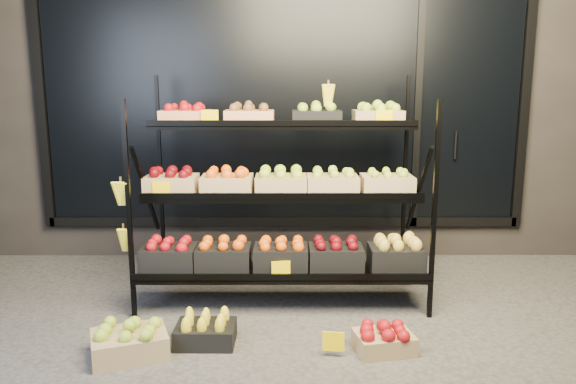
{
  "coord_description": "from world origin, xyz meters",
  "views": [
    {
      "loc": [
        0.03,
        -3.48,
        1.61
      ],
      "look_at": [
        0.04,
        0.55,
        0.81
      ],
      "focal_mm": 35.0,
      "sensor_mm": 36.0,
      "label": 1
    }
  ],
  "objects_px": {
    "floor_crate_left": "(129,341)",
    "floor_crate_midright": "(384,338)",
    "display_rack": "(280,194)",
    "floor_crate_midleft": "(205,330)"
  },
  "relations": [
    {
      "from": "display_rack",
      "to": "floor_crate_left",
      "type": "height_order",
      "value": "display_rack"
    },
    {
      "from": "floor_crate_midright",
      "to": "floor_crate_left",
      "type": "bearing_deg",
      "value": 170.78
    },
    {
      "from": "display_rack",
      "to": "floor_crate_midleft",
      "type": "bearing_deg",
      "value": -118.93
    },
    {
      "from": "floor_crate_left",
      "to": "floor_crate_midright",
      "type": "distance_m",
      "value": 1.53
    },
    {
      "from": "display_rack",
      "to": "floor_crate_left",
      "type": "relative_size",
      "value": 4.25
    },
    {
      "from": "floor_crate_left",
      "to": "display_rack",
      "type": "bearing_deg",
      "value": 27.79
    },
    {
      "from": "floor_crate_left",
      "to": "floor_crate_midleft",
      "type": "relative_size",
      "value": 1.39
    },
    {
      "from": "display_rack",
      "to": "floor_crate_midright",
      "type": "relative_size",
      "value": 5.7
    },
    {
      "from": "floor_crate_left",
      "to": "floor_crate_midright",
      "type": "xyz_separation_m",
      "value": [
        1.52,
        0.06,
        -0.02
      ]
    },
    {
      "from": "display_rack",
      "to": "floor_crate_midleft",
      "type": "height_order",
      "value": "display_rack"
    }
  ]
}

